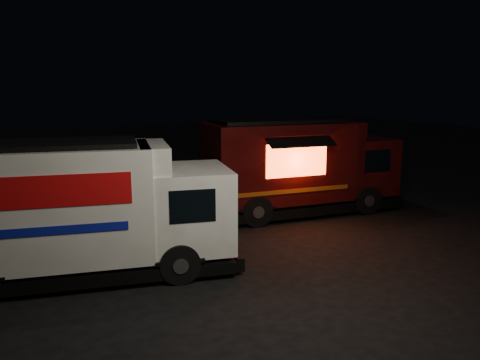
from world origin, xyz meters
TOP-DOWN VIEW (x-y plane):
  - ground at (0.00, 0.00)m, footprint 80.00×80.00m
  - white_truck at (-3.21, 0.71)m, footprint 6.95×3.97m
  - red_truck at (4.09, 2.60)m, footprint 6.98×3.55m

SIDE VIEW (x-z plane):
  - ground at x=0.00m, z-range 0.00..0.00m
  - white_truck at x=-3.21m, z-range 0.00..2.99m
  - red_truck at x=4.09m, z-range 0.00..3.10m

